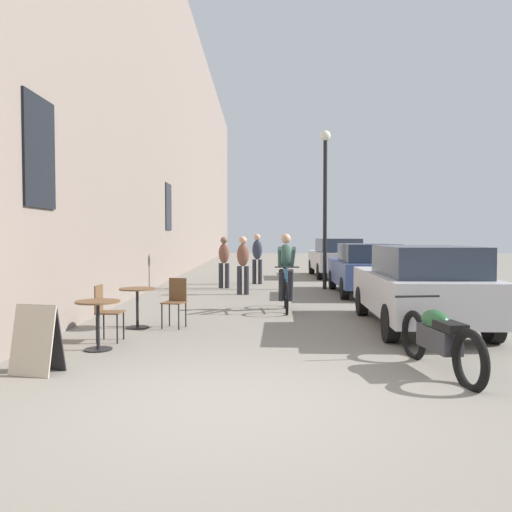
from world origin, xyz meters
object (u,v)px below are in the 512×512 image
(pedestrian_mid, at_px, (224,259))
(parked_car_third, at_px, (336,257))
(pedestrian_far, at_px, (257,256))
(parked_car_second, at_px, (365,268))
(cafe_table_mid, at_px, (137,299))
(cafe_chair_mid_toward_street, at_px, (176,299))
(cafe_table_near, at_px, (98,314))
(cyclist_on_bicycle, at_px, (286,274))
(street_lamp, at_px, (325,189))
(parked_motorcycle, at_px, (440,339))
(cafe_chair_near_toward_street, at_px, (105,309))
(pedestrian_near, at_px, (243,262))
(sandwich_board_sign, at_px, (37,339))
(parked_car_nearest, at_px, (420,286))

(pedestrian_mid, height_order, parked_car_third, pedestrian_mid)
(pedestrian_far, height_order, parked_car_third, pedestrian_far)
(pedestrian_mid, relative_size, parked_car_second, 0.40)
(cafe_table_mid, bearing_deg, cafe_chair_mid_toward_street, 6.19)
(cafe_table_near, bearing_deg, cyclist_on_bicycle, 54.31)
(cafe_chair_mid_toward_street, distance_m, cyclist_on_bicycle, 3.06)
(cafe_table_mid, distance_m, cyclist_on_bicycle, 3.61)
(street_lamp, distance_m, parked_car_second, 2.91)
(parked_car_second, height_order, parked_motorcycle, parked_car_second)
(cafe_chair_near_toward_street, distance_m, parked_car_second, 8.56)
(cafe_table_near, relative_size, pedestrian_near, 0.44)
(cafe_chair_near_toward_street, bearing_deg, cafe_chair_mid_toward_street, 54.66)
(sandwich_board_sign, relative_size, parked_car_third, 0.19)
(cafe_chair_near_toward_street, height_order, parked_car_second, parked_car_second)
(parked_motorcycle, bearing_deg, pedestrian_near, 107.99)
(parked_car_second, bearing_deg, street_lamp, 125.19)
(cyclist_on_bicycle, bearing_deg, parked_car_nearest, -44.85)
(cafe_chair_mid_toward_street, relative_size, street_lamp, 0.18)
(parked_car_nearest, bearing_deg, street_lamp, 97.20)
(pedestrian_near, relative_size, parked_motorcycle, 0.77)
(cafe_chair_near_toward_street, bearing_deg, cyclist_on_bicycle, 49.03)
(pedestrian_far, relative_size, street_lamp, 0.35)
(pedestrian_mid, relative_size, parked_car_third, 0.37)
(pedestrian_far, bearing_deg, pedestrian_mid, -125.58)
(cafe_table_near, bearing_deg, pedestrian_mid, 82.27)
(cafe_chair_near_toward_street, height_order, cyclist_on_bicycle, cyclist_on_bicycle)
(street_lamp, xyz_separation_m, parked_car_second, (0.98, -1.39, -2.36))
(sandwich_board_sign, distance_m, parked_motorcycle, 4.90)
(pedestrian_far, distance_m, parked_car_nearest, 9.05)
(cafe_table_near, xyz_separation_m, street_lamp, (4.36, 8.64, 2.59))
(pedestrian_near, xyz_separation_m, pedestrian_mid, (-0.66, 1.76, -0.01))
(street_lamp, distance_m, parked_car_nearest, 7.27)
(cyclist_on_bicycle, height_order, pedestrian_near, cyclist_on_bicycle)
(pedestrian_far, height_order, parked_motorcycle, pedestrian_far)
(parked_car_third, bearing_deg, street_lamp, -102.39)
(pedestrian_far, distance_m, parked_car_third, 4.41)
(cyclist_on_bicycle, relative_size, pedestrian_far, 1.02)
(sandwich_board_sign, distance_m, parked_car_nearest, 6.37)
(cafe_chair_near_toward_street, distance_m, cafe_table_mid, 1.21)
(cafe_table_near, relative_size, parked_car_nearest, 0.17)
(street_lamp, xyz_separation_m, parked_motorcycle, (0.20, -9.79, -2.70))
(pedestrian_mid, bearing_deg, cafe_table_mid, -98.55)
(cafe_table_near, distance_m, street_lamp, 10.01)
(cafe_chair_near_toward_street, bearing_deg, parked_motorcycle, -20.91)
(sandwich_board_sign, relative_size, cyclist_on_bicycle, 0.47)
(pedestrian_mid, height_order, pedestrian_far, pedestrian_far)
(street_lamp, relative_size, parked_car_nearest, 1.16)
(cafe_chair_mid_toward_street, relative_size, parked_car_third, 0.20)
(cyclist_on_bicycle, xyz_separation_m, parked_car_third, (2.48, 9.34, -0.01))
(cafe_chair_near_toward_street, bearing_deg, pedestrian_near, 73.40)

